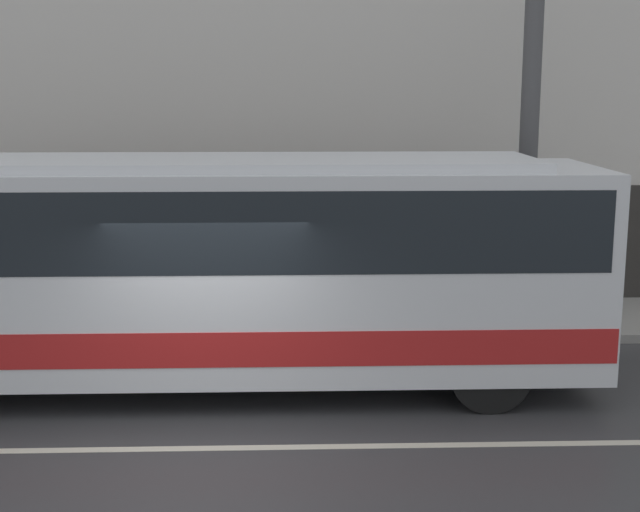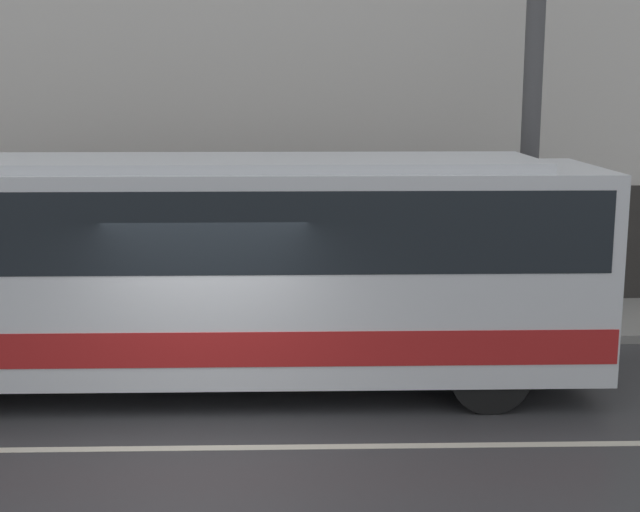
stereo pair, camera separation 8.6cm
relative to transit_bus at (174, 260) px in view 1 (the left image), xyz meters
name	(u,v)px [view 1 (the left image)]	position (x,y,z in m)	size (l,w,h in m)	color
ground_plane	(203,449)	(0.56, -2.18, -1.79)	(60.00, 60.00, 0.00)	#38383A
sidewalk	(232,322)	(0.56, 3.11, -1.72)	(60.00, 2.59, 0.14)	gray
building_facade	(232,68)	(0.56, 4.55, 2.62)	(60.00, 0.35, 9.15)	silver
lane_stripe	(203,448)	(0.56, -2.18, -1.78)	(54.00, 0.14, 0.01)	beige
transit_bus	(174,260)	(0.00, 0.00, 0.00)	(11.48, 2.52, 3.17)	silver
utility_pole_near	(530,117)	(5.42, 2.35, 1.83)	(0.30, 0.30, 6.95)	#4C4C4F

